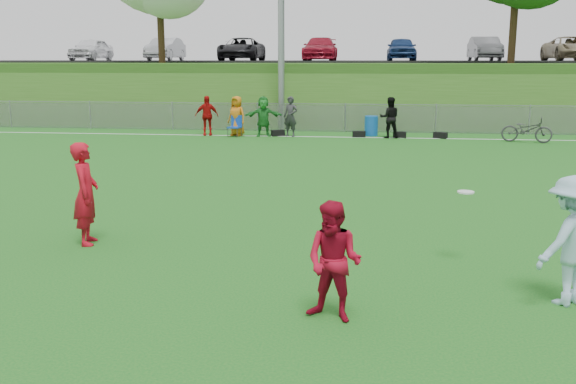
# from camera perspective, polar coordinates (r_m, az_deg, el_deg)

# --- Properties ---
(ground) EXTENTS (120.00, 120.00, 0.00)m
(ground) POSITION_cam_1_polar(r_m,az_deg,el_deg) (9.62, 1.06, -8.13)
(ground) COLOR #125819
(ground) RESTS_ON ground
(sideline_far) EXTENTS (60.00, 0.10, 0.01)m
(sideline_far) POSITION_cam_1_polar(r_m,az_deg,el_deg) (27.21, 4.94, 4.88)
(sideline_far) COLOR white
(sideline_far) RESTS_ON ground
(fence) EXTENTS (58.00, 0.06, 1.30)m
(fence) POSITION_cam_1_polar(r_m,az_deg,el_deg) (29.13, 5.10, 6.61)
(fence) COLOR gray
(fence) RESTS_ON ground
(berm) EXTENTS (120.00, 18.00, 3.00)m
(berm) POSITION_cam_1_polar(r_m,az_deg,el_deg) (40.05, 5.65, 9.24)
(berm) COLOR #2B5718
(berm) RESTS_ON ground
(parking_lot) EXTENTS (120.00, 12.00, 0.10)m
(parking_lot) POSITION_cam_1_polar(r_m,az_deg,el_deg) (42.01, 5.76, 11.47)
(parking_lot) COLOR black
(parking_lot) RESTS_ON berm
(car_row) EXTENTS (32.04, 5.18, 1.44)m
(car_row) POSITION_cam_1_polar(r_m,az_deg,el_deg) (41.05, 4.08, 12.57)
(car_row) COLOR white
(car_row) RESTS_ON parking_lot
(spectator_row) EXTENTS (8.74, 0.85, 1.69)m
(spectator_row) POSITION_cam_1_polar(r_m,az_deg,el_deg) (27.35, -0.85, 6.74)
(spectator_row) COLOR #AF0C0C
(spectator_row) RESTS_ON ground
(gear_bags) EXTENTS (7.43, 0.48, 0.26)m
(gear_bags) POSITION_cam_1_polar(r_m,az_deg,el_deg) (27.28, 7.17, 5.12)
(gear_bags) COLOR black
(gear_bags) RESTS_ON ground
(player_red_left) EXTENTS (0.60, 0.76, 1.84)m
(player_red_left) POSITION_cam_1_polar(r_m,az_deg,el_deg) (11.95, -17.54, -0.14)
(player_red_left) COLOR #B70C1D
(player_red_left) RESTS_ON ground
(player_red_center) EXTENTS (0.91, 0.81, 1.55)m
(player_red_center) POSITION_cam_1_polar(r_m,az_deg,el_deg) (8.13, 4.12, -6.20)
(player_red_center) COLOR #A20B23
(player_red_center) RESTS_ON ground
(player_blue) EXTENTS (1.31, 1.22, 1.77)m
(player_blue) POSITION_cam_1_polar(r_m,az_deg,el_deg) (9.41, 23.81, -3.96)
(player_blue) COLOR #97BFD2
(player_blue) RESTS_ON ground
(frisbee) EXTENTS (0.27, 0.27, 0.02)m
(frisbee) POSITION_cam_1_polar(r_m,az_deg,el_deg) (10.63, 15.52, -0.00)
(frisbee) COLOR white
(frisbee) RESTS_ON ground
(recycling_bin) EXTENTS (0.69, 0.69, 0.85)m
(recycling_bin) POSITION_cam_1_polar(r_m,az_deg,el_deg) (27.82, 7.41, 5.85)
(recycling_bin) COLOR #1054AE
(recycling_bin) RESTS_ON ground
(camp_chair) EXTENTS (0.60, 0.60, 0.89)m
(camp_chair) POSITION_cam_1_polar(r_m,az_deg,el_deg) (27.37, -4.76, 5.47)
(camp_chair) COLOR #0F3CA3
(camp_chair) RESTS_ON ground
(bicycle) EXTENTS (2.02, 1.16, 1.01)m
(bicycle) POSITION_cam_1_polar(r_m,az_deg,el_deg) (27.10, 20.46, 5.21)
(bicycle) COLOR #2C2C2E
(bicycle) RESTS_ON ground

